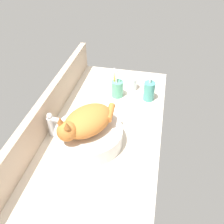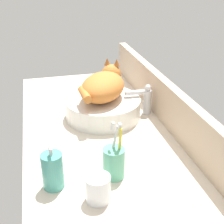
# 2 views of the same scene
# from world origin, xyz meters

# --- Properties ---
(ground_plane) EXTENTS (1.29, 0.60, 0.04)m
(ground_plane) POSITION_xyz_m (0.00, 0.00, -0.02)
(ground_plane) COLOR beige
(backsplash_panel) EXTENTS (1.29, 0.04, 0.18)m
(backsplash_panel) POSITION_xyz_m (0.00, 0.28, 0.09)
(backsplash_panel) COLOR tan
(backsplash_panel) RESTS_ON ground_plane
(sink_basin) EXTENTS (0.32, 0.32, 0.08)m
(sink_basin) POSITION_xyz_m (-0.08, 0.04, 0.04)
(sink_basin) COLOR silver
(sink_basin) RESTS_ON ground_plane
(cat) EXTENTS (0.30, 0.28, 0.14)m
(cat) POSITION_xyz_m (-0.10, 0.05, 0.14)
(cat) COLOR #CC7533
(cat) RESTS_ON sink_basin
(faucet) EXTENTS (0.04, 0.12, 0.14)m
(faucet) POSITION_xyz_m (-0.07, 0.22, 0.07)
(faucet) COLOR silver
(faucet) RESTS_ON ground_plane
(soap_dispenser) EXTENTS (0.06, 0.06, 0.15)m
(soap_dispenser) POSITION_xyz_m (0.33, -0.21, 0.06)
(soap_dispenser) COLOR teal
(soap_dispenser) RESTS_ON ground_plane
(toothbrush_cup) EXTENTS (0.07, 0.07, 0.19)m
(toothbrush_cup) POSITION_xyz_m (0.32, -0.02, 0.05)
(toothbrush_cup) COLOR #5BB28E
(toothbrush_cup) RESTS_ON ground_plane
(water_glass) EXTENTS (0.07, 0.07, 0.08)m
(water_glass) POSITION_xyz_m (0.42, -0.09, 0.03)
(water_glass) COLOR white
(water_glass) RESTS_ON ground_plane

